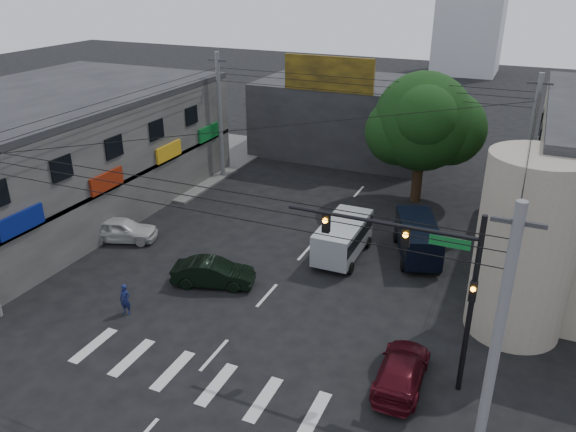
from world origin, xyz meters
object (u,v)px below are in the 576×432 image
Objects in this scene: utility_pole_far_left at (220,116)px; utility_pole_far_right at (528,151)px; silver_minivan at (343,240)px; traffic_officer at (125,300)px; street_tree at (423,122)px; white_compact at (121,229)px; navy_van at (418,240)px; utility_pole_near_right at (495,349)px; traffic_gantry at (426,268)px; dark_sedan at (213,273)px; maroon_sedan at (402,370)px.

utility_pole_far_left and utility_pole_far_right have the same top height.
traffic_officer is (-7.27, -9.29, -0.27)m from silver_minivan.
white_compact is at bearing -137.82° from street_tree.
navy_van is 15.56m from traffic_officer.
navy_van is (-4.73, 13.49, -3.61)m from utility_pole_near_right.
street_tree is 6.63m from utility_pole_far_right.
utility_pole_near_right is at bearing -52.58° from traffic_gantry.
utility_pole_near_right is at bearing -144.63° from silver_minivan.
white_compact is (0.15, -12.00, -3.90)m from utility_pole_far_left.
dark_sedan is at bearing 154.66° from utility_pole_near_right.
white_compact is 7.88m from traffic_officer.
navy_van is (1.77, -8.01, -4.48)m from street_tree.
street_tree is 0.95× the size of utility_pole_near_right.
navy_van is at bearing -124.02° from utility_pole_far_right.
maroon_sedan is at bearing -2.92° from traffic_officer.
navy_van is at bearing 109.31° from utility_pole_near_right.
white_compact is (-14.35, -13.00, -4.77)m from street_tree.
utility_pole_far_right is 2.07× the size of white_compact.
traffic_gantry reaches higher than dark_sedan.
utility_pole_far_right is (6.50, -1.00, -0.87)m from street_tree.
traffic_gantry is 11.84m from dark_sedan.
utility_pole_far_right is at bearing -60.05° from dark_sedan.
white_compact reaches higher than dark_sedan.
silver_minivan is at bearing -34.78° from utility_pole_far_left.
street_tree is 2.03× the size of maroon_sedan.
silver_minivan reaches higher than traffic_officer.
white_compact is 16.88m from navy_van.
dark_sedan is (-13.39, -14.16, -3.93)m from utility_pole_far_right.
navy_van is at bearing 40.16° from traffic_officer.
utility_pole_far_left is 1.00× the size of utility_pole_far_right.
traffic_gantry reaches higher than maroon_sedan.
traffic_gantry is 25.00m from utility_pole_far_left.
utility_pole_near_right is 14.94m from silver_minivan.
utility_pole_far_left is at bearing 46.52° from navy_van.
silver_minivan is at bearing -101.40° from street_tree.
street_tree is 2.01× the size of dark_sedan.
traffic_officer is (5.11, -6.00, 0.05)m from white_compact.
utility_pole_near_right is 14.75m from navy_van.
traffic_gantry is 17.21m from utility_pole_far_right.
silver_minivan is (-1.96, -9.71, -4.45)m from street_tree.
traffic_officer is at bearing -115.91° from street_tree.
white_compact is 0.84× the size of navy_van.
silver_minivan is at bearing 124.88° from traffic_gantry.
utility_pole_far_right is at bearing -54.21° from navy_van.
utility_pole_far_right is 6.12× the size of traffic_officer.
traffic_gantry is 1.35× the size of navy_van.
utility_pole_far_right is at bearing 81.06° from traffic_gantry.
street_tree is 19.51m from maroon_sedan.
silver_minivan is at bearing -95.26° from white_compact.
dark_sedan is 7.77m from white_compact.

